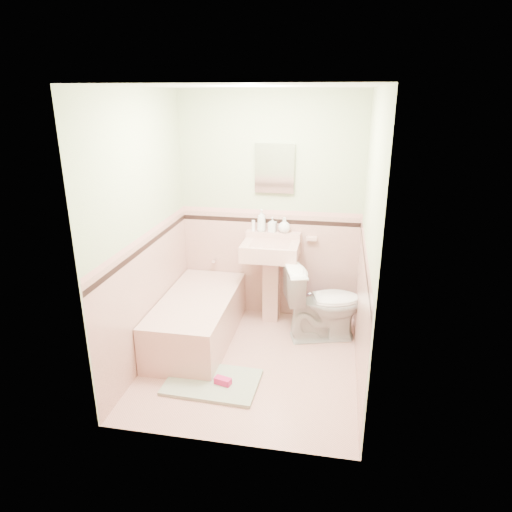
% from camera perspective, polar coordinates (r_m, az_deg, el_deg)
% --- Properties ---
extents(floor, '(2.20, 2.20, 0.00)m').
position_cam_1_polar(floor, '(4.52, -0.58, -13.10)').
color(floor, tan).
rests_on(floor, ground).
extents(ceiling, '(2.20, 2.20, 0.00)m').
position_cam_1_polar(ceiling, '(3.81, -0.72, 20.46)').
color(ceiling, white).
rests_on(ceiling, ground).
extents(wall_back, '(2.50, 0.00, 2.50)m').
position_cam_1_polar(wall_back, '(5.03, 1.75, 5.88)').
color(wall_back, beige).
rests_on(wall_back, ground).
extents(wall_front, '(2.50, 0.00, 2.50)m').
position_cam_1_polar(wall_front, '(2.98, -4.68, -4.03)').
color(wall_front, beige).
rests_on(wall_front, ground).
extents(wall_left, '(0.00, 2.50, 2.50)m').
position_cam_1_polar(wall_left, '(4.28, -13.91, 2.85)').
color(wall_left, beige).
rests_on(wall_left, ground).
extents(wall_right, '(0.00, 2.50, 2.50)m').
position_cam_1_polar(wall_right, '(3.93, 13.82, 1.35)').
color(wall_right, beige).
rests_on(wall_right, ground).
extents(wainscot_back, '(2.00, 0.00, 2.00)m').
position_cam_1_polar(wainscot_back, '(5.21, 1.66, -1.11)').
color(wainscot_back, '#D19B8C').
rests_on(wainscot_back, ground).
extents(wainscot_front, '(2.00, 0.00, 2.00)m').
position_cam_1_polar(wainscot_front, '(3.31, -4.30, -14.32)').
color(wainscot_front, '#D19B8C').
rests_on(wainscot_front, ground).
extents(wainscot_left, '(0.00, 2.20, 2.20)m').
position_cam_1_polar(wainscot_left, '(4.50, -13.10, -5.09)').
color(wainscot_left, '#D19B8C').
rests_on(wainscot_left, ground).
extents(wainscot_right, '(0.00, 2.20, 2.20)m').
position_cam_1_polar(wainscot_right, '(4.17, 12.94, -7.14)').
color(wainscot_right, '#D19B8C').
rests_on(wainscot_right, ground).
extents(accent_back, '(2.00, 0.00, 2.00)m').
position_cam_1_polar(accent_back, '(5.05, 1.70, 4.40)').
color(accent_back, black).
rests_on(accent_back, ground).
extents(accent_front, '(2.00, 0.00, 2.00)m').
position_cam_1_polar(accent_front, '(3.05, -4.52, -6.13)').
color(accent_front, black).
rests_on(accent_front, ground).
extents(accent_left, '(0.00, 2.20, 2.20)m').
position_cam_1_polar(accent_left, '(4.32, -13.55, 1.19)').
color(accent_left, black).
rests_on(accent_left, ground).
extents(accent_right, '(0.00, 2.20, 2.20)m').
position_cam_1_polar(accent_right, '(3.97, 13.41, -0.41)').
color(accent_right, black).
rests_on(accent_right, ground).
extents(cap_back, '(2.00, 0.00, 2.00)m').
position_cam_1_polar(cap_back, '(5.02, 1.71, 5.50)').
color(cap_back, tan).
rests_on(cap_back, ground).
extents(cap_front, '(2.00, 0.00, 2.00)m').
position_cam_1_polar(cap_front, '(3.01, -4.57, -4.42)').
color(cap_front, tan).
rests_on(cap_front, ground).
extents(cap_left, '(0.00, 2.20, 2.20)m').
position_cam_1_polar(cap_left, '(4.29, -13.66, 2.46)').
color(cap_left, tan).
rests_on(cap_left, ground).
extents(cap_right, '(0.00, 2.20, 2.20)m').
position_cam_1_polar(cap_right, '(3.94, 13.53, 0.96)').
color(cap_right, tan).
rests_on(cap_right, ground).
extents(bathtub, '(0.70, 1.50, 0.45)m').
position_cam_1_polar(bathtub, '(4.83, -7.28, -7.93)').
color(bathtub, tan).
rests_on(bathtub, floor).
extents(tub_faucet, '(0.04, 0.12, 0.04)m').
position_cam_1_polar(tub_faucet, '(5.29, -5.16, -0.51)').
color(tub_faucet, silver).
rests_on(tub_faucet, wall_back).
extents(sink, '(0.60, 0.49, 0.95)m').
position_cam_1_polar(sink, '(5.05, 1.81, -3.39)').
color(sink, tan).
rests_on(sink, floor).
extents(sink_faucet, '(0.02, 0.02, 0.10)m').
position_cam_1_polar(sink_faucet, '(5.01, 2.11, 2.25)').
color(sink_faucet, silver).
rests_on(sink_faucet, sink).
extents(medicine_cabinet, '(0.40, 0.04, 0.50)m').
position_cam_1_polar(medicine_cabinet, '(4.91, 2.34, 10.88)').
color(medicine_cabinet, white).
rests_on(medicine_cabinet, wall_back).
extents(soap_dish, '(0.11, 0.07, 0.04)m').
position_cam_1_polar(soap_dish, '(5.03, 6.95, 2.18)').
color(soap_dish, tan).
rests_on(soap_dish, wall_back).
extents(soap_bottle_left, '(0.12, 0.12, 0.25)m').
position_cam_1_polar(soap_bottle_left, '(5.02, 0.69, 4.48)').
color(soap_bottle_left, '#B2B2B2').
rests_on(soap_bottle_left, sink).
extents(soap_bottle_mid, '(0.09, 0.09, 0.16)m').
position_cam_1_polar(soap_bottle_mid, '(5.01, 2.06, 3.95)').
color(soap_bottle_mid, '#B2B2B2').
rests_on(soap_bottle_mid, sink).
extents(soap_bottle_right, '(0.17, 0.17, 0.17)m').
position_cam_1_polar(soap_bottle_right, '(4.99, 3.56, 3.89)').
color(soap_bottle_right, '#B2B2B2').
rests_on(soap_bottle_right, sink).
extents(tube, '(0.04, 0.04, 0.12)m').
position_cam_1_polar(tube, '(5.05, -0.33, 3.83)').
color(tube, white).
rests_on(tube, sink).
extents(toilet, '(0.88, 0.65, 0.80)m').
position_cam_1_polar(toilet, '(4.80, 8.38, -5.78)').
color(toilet, white).
rests_on(toilet, floor).
extents(bucket, '(0.29, 0.29, 0.25)m').
position_cam_1_polar(bucket, '(5.17, 6.71, -7.20)').
color(bucket, '#10189F').
rests_on(bucket, floor).
extents(bath_mat, '(0.83, 0.57, 0.03)m').
position_cam_1_polar(bath_mat, '(4.24, -5.45, -15.41)').
color(bath_mat, gray).
rests_on(bath_mat, floor).
extents(shoe, '(0.16, 0.11, 0.06)m').
position_cam_1_polar(shoe, '(4.17, -4.17, -15.30)').
color(shoe, '#BF1E59').
rests_on(shoe, bath_mat).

